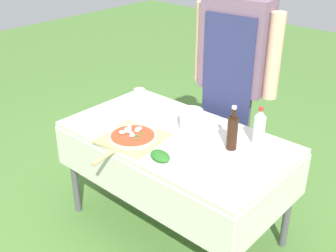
{
  "coord_description": "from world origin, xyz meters",
  "views": [
    {
      "loc": [
        1.53,
        -1.79,
        2.03
      ],
      "look_at": [
        -0.07,
        0.0,
        0.79
      ],
      "focal_mm": 45.0,
      "sensor_mm": 36.0,
      "label": 1
    }
  ],
  "objects_px": {
    "pizza_on_peel": "(132,137)",
    "oil_bottle": "(232,132)",
    "mixing_tub": "(191,120)",
    "person_cook": "(235,69)",
    "sauce_jar": "(140,95)",
    "prep_table": "(176,146)",
    "herb_container": "(160,156)",
    "water_bottle": "(259,127)"
  },
  "relations": [
    {
      "from": "oil_bottle",
      "to": "mixing_tub",
      "type": "height_order",
      "value": "oil_bottle"
    },
    {
      "from": "water_bottle",
      "to": "oil_bottle",
      "type": "bearing_deg",
      "value": -118.03
    },
    {
      "from": "prep_table",
      "to": "pizza_on_peel",
      "type": "distance_m",
      "value": 0.3
    },
    {
      "from": "pizza_on_peel",
      "to": "water_bottle",
      "type": "relative_size",
      "value": 2.36
    },
    {
      "from": "mixing_tub",
      "to": "oil_bottle",
      "type": "bearing_deg",
      "value": -5.86
    },
    {
      "from": "prep_table",
      "to": "sauce_jar",
      "type": "height_order",
      "value": "sauce_jar"
    },
    {
      "from": "prep_table",
      "to": "person_cook",
      "type": "distance_m",
      "value": 0.72
    },
    {
      "from": "pizza_on_peel",
      "to": "herb_container",
      "type": "relative_size",
      "value": 3.03
    },
    {
      "from": "person_cook",
      "to": "oil_bottle",
      "type": "bearing_deg",
      "value": 118.13
    },
    {
      "from": "herb_container",
      "to": "sauce_jar",
      "type": "height_order",
      "value": "sauce_jar"
    },
    {
      "from": "prep_table",
      "to": "person_cook",
      "type": "height_order",
      "value": "person_cook"
    },
    {
      "from": "oil_bottle",
      "to": "herb_container",
      "type": "height_order",
      "value": "oil_bottle"
    },
    {
      "from": "prep_table",
      "to": "person_cook",
      "type": "relative_size",
      "value": 0.84
    },
    {
      "from": "pizza_on_peel",
      "to": "mixing_tub",
      "type": "xyz_separation_m",
      "value": [
        0.19,
        0.35,
        0.05
      ]
    },
    {
      "from": "person_cook",
      "to": "oil_bottle",
      "type": "distance_m",
      "value": 0.67
    },
    {
      "from": "water_bottle",
      "to": "pizza_on_peel",
      "type": "bearing_deg",
      "value": -141.8
    },
    {
      "from": "pizza_on_peel",
      "to": "oil_bottle",
      "type": "relative_size",
      "value": 2.04
    },
    {
      "from": "water_bottle",
      "to": "herb_container",
      "type": "distance_m",
      "value": 0.63
    },
    {
      "from": "person_cook",
      "to": "sauce_jar",
      "type": "xyz_separation_m",
      "value": [
        -0.56,
        -0.4,
        -0.24
      ]
    },
    {
      "from": "prep_table",
      "to": "sauce_jar",
      "type": "bearing_deg",
      "value": 157.46
    },
    {
      "from": "herb_container",
      "to": "person_cook",
      "type": "bearing_deg",
      "value": 98.02
    },
    {
      "from": "mixing_tub",
      "to": "sauce_jar",
      "type": "height_order",
      "value": "mixing_tub"
    },
    {
      "from": "pizza_on_peel",
      "to": "oil_bottle",
      "type": "xyz_separation_m",
      "value": [
        0.52,
        0.32,
        0.1
      ]
    },
    {
      "from": "person_cook",
      "to": "water_bottle",
      "type": "distance_m",
      "value": 0.6
    },
    {
      "from": "pizza_on_peel",
      "to": "mixing_tub",
      "type": "relative_size",
      "value": 3.8
    },
    {
      "from": "water_bottle",
      "to": "mixing_tub",
      "type": "distance_m",
      "value": 0.44
    },
    {
      "from": "oil_bottle",
      "to": "sauce_jar",
      "type": "bearing_deg",
      "value": 171.32
    },
    {
      "from": "prep_table",
      "to": "person_cook",
      "type": "xyz_separation_m",
      "value": [
        0.0,
        0.63,
        0.36
      ]
    },
    {
      "from": "sauce_jar",
      "to": "mixing_tub",
      "type": "bearing_deg",
      "value": -10.28
    },
    {
      "from": "person_cook",
      "to": "sauce_jar",
      "type": "distance_m",
      "value": 0.73
    },
    {
      "from": "person_cook",
      "to": "pizza_on_peel",
      "type": "relative_size",
      "value": 3.06
    },
    {
      "from": "water_bottle",
      "to": "mixing_tub",
      "type": "height_order",
      "value": "water_bottle"
    },
    {
      "from": "prep_table",
      "to": "sauce_jar",
      "type": "distance_m",
      "value": 0.62
    },
    {
      "from": "mixing_tub",
      "to": "herb_container",
      "type": "bearing_deg",
      "value": -75.47
    },
    {
      "from": "person_cook",
      "to": "oil_bottle",
      "type": "relative_size",
      "value": 6.24
    },
    {
      "from": "pizza_on_peel",
      "to": "mixing_tub",
      "type": "distance_m",
      "value": 0.41
    },
    {
      "from": "oil_bottle",
      "to": "sauce_jar",
      "type": "distance_m",
      "value": 0.93
    },
    {
      "from": "sauce_jar",
      "to": "herb_container",
      "type": "bearing_deg",
      "value": -37.01
    },
    {
      "from": "water_bottle",
      "to": "sauce_jar",
      "type": "bearing_deg",
      "value": -178.88
    },
    {
      "from": "pizza_on_peel",
      "to": "herb_container",
      "type": "distance_m",
      "value": 0.3
    },
    {
      "from": "prep_table",
      "to": "oil_bottle",
      "type": "distance_m",
      "value": 0.42
    },
    {
      "from": "person_cook",
      "to": "pizza_on_peel",
      "type": "xyz_separation_m",
      "value": [
        -0.17,
        -0.86,
        -0.26
      ]
    }
  ]
}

